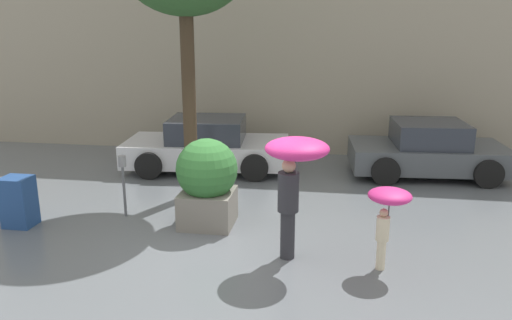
# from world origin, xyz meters

# --- Properties ---
(ground_plane) EXTENTS (40.00, 40.00, 0.00)m
(ground_plane) POSITION_xyz_m (0.00, 0.00, 0.00)
(ground_plane) COLOR slate
(building_facade) EXTENTS (18.00, 0.30, 6.00)m
(building_facade) POSITION_xyz_m (0.00, 6.50, 3.00)
(building_facade) COLOR #9E937F
(building_facade) RESTS_ON ground
(planter_box) EXTENTS (1.08, 1.08, 1.57)m
(planter_box) POSITION_xyz_m (-0.29, 0.93, 0.82)
(planter_box) COLOR gray
(planter_box) RESTS_ON ground
(person_adult) EXTENTS (0.94, 0.94, 1.90)m
(person_adult) POSITION_xyz_m (1.33, -0.23, 1.49)
(person_adult) COLOR #2D2D33
(person_adult) RESTS_ON ground
(person_child) EXTENTS (0.62, 0.62, 1.22)m
(person_child) POSITION_xyz_m (2.68, -0.30, 0.98)
(person_child) COLOR beige
(person_child) RESTS_ON ground
(parked_car_near) EXTENTS (4.11, 2.30, 1.28)m
(parked_car_near) POSITION_xyz_m (-1.17, 4.41, 0.59)
(parked_car_near) COLOR silver
(parked_car_near) RESTS_ON ground
(parked_car_far) EXTENTS (3.68, 2.22, 1.28)m
(parked_car_far) POSITION_xyz_m (4.11, 4.75, 0.59)
(parked_car_far) COLOR #4C5156
(parked_car_far) RESTS_ON ground
(parking_meter) EXTENTS (0.14, 0.14, 1.17)m
(parking_meter) POSITION_xyz_m (-1.91, 1.08, 0.85)
(parking_meter) COLOR #595B60
(parking_meter) RESTS_ON ground
(newspaper_box) EXTENTS (0.50, 0.44, 0.90)m
(newspaper_box) POSITION_xyz_m (-3.58, 0.36, 0.45)
(newspaper_box) COLOR navy
(newspaper_box) RESTS_ON ground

